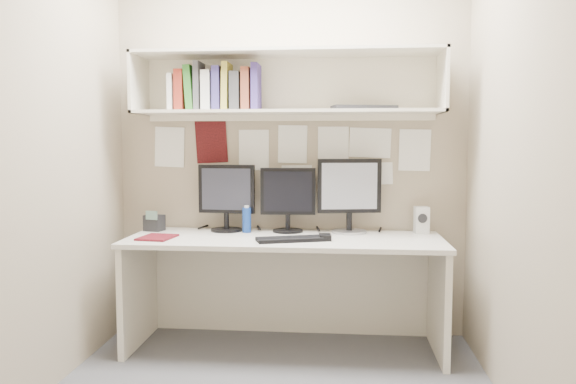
# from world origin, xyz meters

# --- Properties ---
(wall_back) EXTENTS (2.40, 0.02, 2.60)m
(wall_back) POSITION_xyz_m (0.00, 1.00, 1.30)
(wall_back) COLOR gray
(wall_back) RESTS_ON ground
(wall_front) EXTENTS (2.40, 0.02, 2.60)m
(wall_front) POSITION_xyz_m (0.00, -1.00, 1.30)
(wall_front) COLOR gray
(wall_front) RESTS_ON ground
(wall_left) EXTENTS (0.02, 2.00, 2.60)m
(wall_left) POSITION_xyz_m (-1.20, 0.00, 1.30)
(wall_left) COLOR gray
(wall_left) RESTS_ON ground
(wall_right) EXTENTS (0.02, 2.00, 2.60)m
(wall_right) POSITION_xyz_m (1.20, 0.00, 1.30)
(wall_right) COLOR gray
(wall_right) RESTS_ON ground
(desk) EXTENTS (2.00, 0.70, 0.73)m
(desk) POSITION_xyz_m (0.00, 0.65, 0.37)
(desk) COLOR beige
(desk) RESTS_ON floor
(overhead_hutch) EXTENTS (2.00, 0.38, 0.40)m
(overhead_hutch) POSITION_xyz_m (0.00, 0.86, 1.72)
(overhead_hutch) COLOR beige
(overhead_hutch) RESTS_ON wall_back
(pinned_papers) EXTENTS (1.92, 0.01, 0.48)m
(pinned_papers) POSITION_xyz_m (0.00, 0.99, 1.25)
(pinned_papers) COLOR white
(pinned_papers) RESTS_ON wall_back
(monitor_left) EXTENTS (0.39, 0.21, 0.45)m
(monitor_left) POSITION_xyz_m (-0.42, 0.87, 0.98)
(monitor_left) COLOR black
(monitor_left) RESTS_ON desk
(monitor_center) EXTENTS (0.37, 0.20, 0.43)m
(monitor_center) POSITION_xyz_m (-0.00, 0.87, 0.97)
(monitor_center) COLOR black
(monitor_center) RESTS_ON desk
(monitor_right) EXTENTS (0.42, 0.23, 0.49)m
(monitor_right) POSITION_xyz_m (0.41, 0.87, 1.00)
(monitor_right) COLOR #A5A5AA
(monitor_right) RESTS_ON desk
(keyboard) EXTENTS (0.46, 0.28, 0.02)m
(keyboard) POSITION_xyz_m (0.06, 0.51, 0.74)
(keyboard) COLOR black
(keyboard) RESTS_ON desk
(mouse) EXTENTS (0.08, 0.12, 0.04)m
(mouse) POSITION_xyz_m (0.26, 0.57, 0.75)
(mouse) COLOR black
(mouse) RESTS_ON desk
(speaker) EXTENTS (0.10, 0.10, 0.18)m
(speaker) POSITION_xyz_m (0.89, 0.88, 0.82)
(speaker) COLOR beige
(speaker) RESTS_ON desk
(blue_bottle) EXTENTS (0.06, 0.06, 0.18)m
(blue_bottle) POSITION_xyz_m (-0.27, 0.81, 0.82)
(blue_bottle) COLOR navy
(blue_bottle) RESTS_ON desk
(maroon_notebook) EXTENTS (0.22, 0.26, 0.01)m
(maroon_notebook) POSITION_xyz_m (-0.80, 0.53, 0.74)
(maroon_notebook) COLOR #530E16
(maroon_notebook) RESTS_ON desk
(desk_phone) EXTENTS (0.14, 0.13, 0.14)m
(desk_phone) POSITION_xyz_m (-0.91, 0.82, 0.79)
(desk_phone) COLOR black
(desk_phone) RESTS_ON desk
(book_stack) EXTENTS (0.59, 0.20, 0.32)m
(book_stack) POSITION_xyz_m (-0.47, 0.81, 1.68)
(book_stack) COLOR silver
(book_stack) RESTS_ON overhead_hutch
(hutch_tray) EXTENTS (0.44, 0.26, 0.03)m
(hutch_tray) POSITION_xyz_m (0.50, 0.82, 1.55)
(hutch_tray) COLOR black
(hutch_tray) RESTS_ON overhead_hutch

